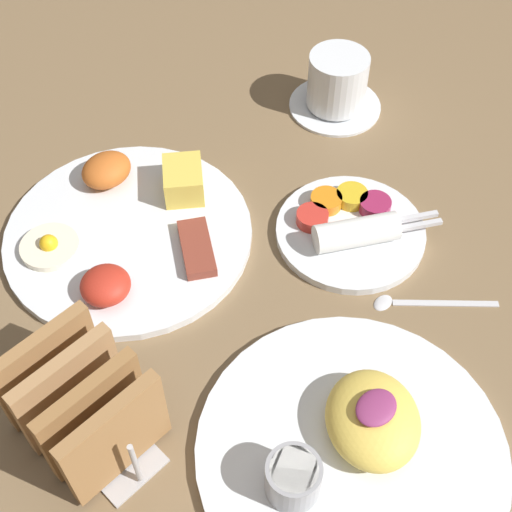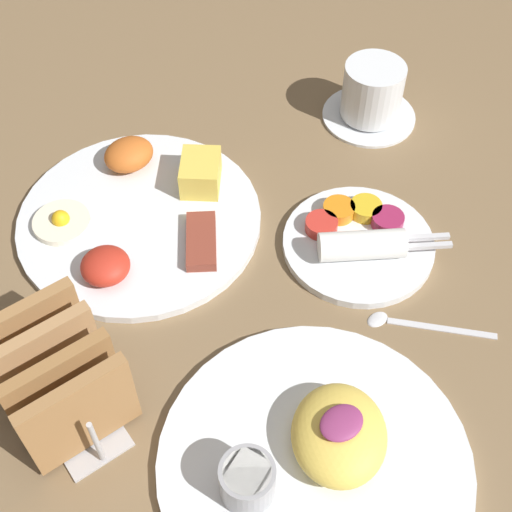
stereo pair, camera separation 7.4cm
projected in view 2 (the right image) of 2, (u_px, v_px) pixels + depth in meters
The scene contains 7 objects.
ground_plane at pixel (254, 310), 0.74m from camera, with size 3.00×3.00×0.00m, color brown.
plate_breakfast at pixel (140, 213), 0.81m from camera, with size 0.27×0.27×0.05m.
plate_condiments at pixel (358, 239), 0.78m from camera, with size 0.17×0.17×0.04m.
plate_foreground at pixel (316, 456), 0.62m from camera, with size 0.28×0.28×0.06m.
toast_rack at pixel (57, 378), 0.63m from camera, with size 0.10×0.15×0.10m.
coffee_cup at pixel (372, 95), 0.90m from camera, with size 0.12×0.12×0.08m.
teaspoon at pixel (410, 323), 0.72m from camera, with size 0.10×0.10×0.01m.
Camera 2 is at (-0.24, -0.34, 0.61)m, focal length 50.00 mm.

